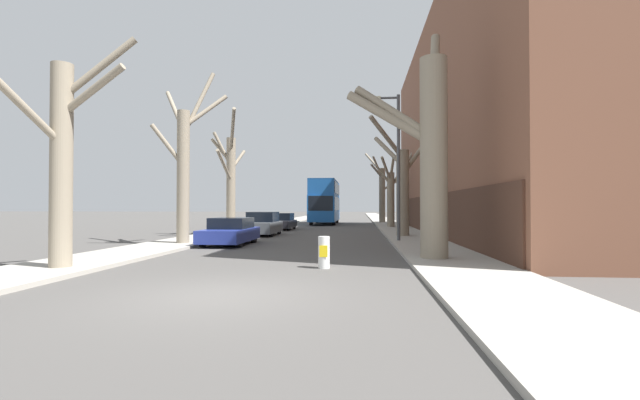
{
  "coord_description": "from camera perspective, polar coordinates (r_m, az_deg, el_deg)",
  "views": [
    {
      "loc": [
        2.83,
        -8.34,
        1.77
      ],
      "look_at": [
        -0.84,
        31.07,
        2.42
      ],
      "focal_mm": 24.0,
      "sensor_mm": 36.0,
      "label": 1
    }
  ],
  "objects": [
    {
      "name": "street_tree_right_1",
      "position": [
        25.16,
        10.79,
        1.86
      ],
      "size": [
        3.48,
        3.86,
        6.81
      ],
      "color": "gray",
      "rests_on": "ground"
    },
    {
      "name": "ground_plane",
      "position": [
        8.98,
        -13.46,
        -12.29
      ],
      "size": [
        300.0,
        300.0,
        0.0
      ],
      "primitive_type": "plane",
      "color": "#4C4947"
    },
    {
      "name": "street_tree_left_1",
      "position": [
        20.95,
        -17.68,
        4.49
      ],
      "size": [
        3.54,
        2.74,
        8.36
      ],
      "color": "gray",
      "rests_on": "ground"
    },
    {
      "name": "sidewalk_right",
      "position": [
        58.43,
        8.19,
        -2.6
      ],
      "size": [
        2.85,
        120.0,
        0.12
      ],
      "primitive_type": "cube",
      "color": "#A39E93",
      "rests_on": "ground"
    },
    {
      "name": "street_tree_right_0",
      "position": [
        14.53,
        14.37,
        6.42
      ],
      "size": [
        3.37,
        1.96,
        7.93
      ],
      "color": "gray",
      "rests_on": "ground"
    },
    {
      "name": "lamp_post",
      "position": [
        21.7,
        10.14,
        5.36
      ],
      "size": [
        1.4,
        0.2,
        7.38
      ],
      "color": "#4C4F54",
      "rests_on": "ground"
    },
    {
      "name": "street_tree_right_3",
      "position": [
        46.68,
        8.2,
        1.18
      ],
      "size": [
        3.61,
        3.97,
        7.92
      ],
      "color": "gray",
      "rests_on": "ground"
    },
    {
      "name": "street_tree_left_2",
      "position": [
        27.33,
        -11.87,
        2.73
      ],
      "size": [
        2.36,
        4.22,
        7.43
      ],
      "color": "gray",
      "rests_on": "ground"
    },
    {
      "name": "building_facade_right",
      "position": [
        30.3,
        23.49,
        9.05
      ],
      "size": [
        10.08,
        33.97,
        13.99
      ],
      "color": "brown",
      "rests_on": "ground"
    },
    {
      "name": "sidewalk_left",
      "position": [
        58.99,
        -3.05,
        -2.6
      ],
      "size": [
        2.85,
        120.0,
        0.12
      ],
      "primitive_type": "cube",
      "color": "#A39E93",
      "rests_on": "ground"
    },
    {
      "name": "parked_car_1",
      "position": [
        26.97,
        -7.69,
        -3.23
      ],
      "size": [
        1.88,
        4.11,
        1.46
      ],
      "color": "#4C5156",
      "rests_on": "ground"
    },
    {
      "name": "street_tree_right_2",
      "position": [
        36.24,
        9.46,
        0.79
      ],
      "size": [
        3.35,
        1.77,
        6.5
      ],
      "color": "gray",
      "rests_on": "ground"
    },
    {
      "name": "street_tree_left_0",
      "position": [
        13.8,
        -31.1,
        5.0
      ],
      "size": [
        2.57,
        2.71,
        6.59
      ],
      "color": "gray",
      "rests_on": "ground"
    },
    {
      "name": "parked_car_0",
      "position": [
        20.58,
        -11.86,
        -4.15
      ],
      "size": [
        1.87,
        4.24,
        1.27
      ],
      "color": "navy",
      "rests_on": "ground"
    },
    {
      "name": "double_decker_bus",
      "position": [
        44.6,
        0.67,
        0.04
      ],
      "size": [
        2.59,
        10.11,
        4.47
      ],
      "color": "#19519E",
      "rests_on": "ground"
    },
    {
      "name": "traffic_bollard",
      "position": [
        12.43,
        0.53,
        -6.98
      ],
      "size": [
        0.33,
        0.35,
        0.92
      ],
      "color": "white",
      "rests_on": "ground"
    },
    {
      "name": "parked_car_2",
      "position": [
        33.48,
        -5.13,
        -2.91
      ],
      "size": [
        1.79,
        4.25,
        1.3
      ],
      "color": "black",
      "rests_on": "ground"
    }
  ]
}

